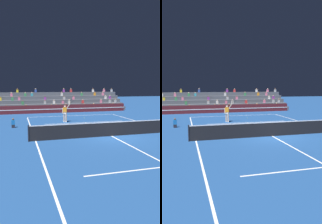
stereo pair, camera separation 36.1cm
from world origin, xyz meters
TOP-DOWN VIEW (x-y plane):
  - ground_plane at (0.00, 0.00)m, footprint 120.00×120.00m
  - court_lines at (0.00, 0.00)m, footprint 11.10×23.90m
  - tennis_net at (0.00, 0.00)m, footprint 12.00×0.10m
  - sponsor_banner_wall at (0.00, 15.56)m, footprint 18.00×0.26m
  - bleacher_stand at (0.00, 19.36)m, footprint 19.54×4.75m
  - ball_kid_courtside at (-7.00, 5.51)m, footprint 0.30×0.36m
  - tennis_player at (-1.89, 7.27)m, footprint 1.13×0.57m
  - tennis_ball at (0.83, 9.34)m, footprint 0.07×0.07m

SIDE VIEW (x-z plane):
  - ground_plane at x=0.00m, z-range 0.00..0.00m
  - court_lines at x=0.00m, z-range 0.00..0.01m
  - tennis_ball at x=0.83m, z-range 0.00..0.07m
  - ball_kid_courtside at x=-7.00m, z-range -0.09..0.75m
  - tennis_net at x=0.00m, z-range -0.01..1.09m
  - sponsor_banner_wall at x=0.00m, z-range 0.00..1.10m
  - tennis_player at x=-1.89m, z-range -0.22..2.19m
  - bleacher_stand at x=0.00m, z-range -0.67..2.71m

